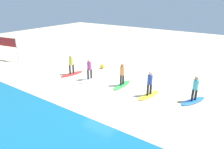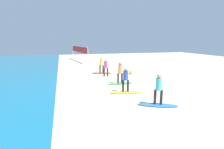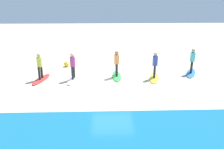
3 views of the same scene
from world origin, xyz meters
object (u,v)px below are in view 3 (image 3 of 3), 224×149
Objects in this scene: surfboard_green at (117,76)px; surfboard_white at (74,79)px; surfer_blue at (192,59)px; surfer_yellow at (155,63)px; surfboard_yellow at (154,78)px; surfboard_red at (41,79)px; beach_ball at (67,64)px; surfboard_blue at (191,73)px; surfer_white at (73,64)px; surfer_green at (117,61)px; surfer_red at (40,64)px.

surfboard_green is 1.00× the size of surfboard_white.
surfer_yellow is at bearing 17.57° from surfer_blue.
surfboard_white is at bearing 0.76° from surfer_yellow.
surfboard_yellow and surfboard_red have the same top height.
surfer_yellow is at bearing 155.38° from beach_ball.
surfer_yellow reaches higher than surfboard_red.
surfer_yellow is 0.78× the size of surfboard_green.
surfboard_yellow is at bearing -47.90° from surfboard_blue.
surfboard_white is 0.99m from surfer_white.
surfer_white is (2.75, 0.48, 0.00)m from surfer_green.
surfer_green reaches higher than surfboard_blue.
surfboard_green is at bearing -104.04° from surfer_green.
surfboard_white is at bearing 178.63° from surfer_red.
surfboard_yellow is 1.28× the size of surfer_red.
surfboard_yellow is at bearing 80.54° from surfboard_green.
surfer_blue is 9.91m from surfer_red.
surfer_blue is 5.19m from surfboard_green.
surfer_blue is 2.99m from surfboard_yellow.
surfer_red reaches higher than surfboard_green.
surfer_green is (2.39, -0.41, 0.00)m from surfer_yellow.
surfer_white reaches higher than surfboard_yellow.
surfer_green is at bearing 108.12° from surfboard_red.
surfboard_white is 2.05m from surfboard_red.
surfer_yellow is (2.68, 0.85, 0.99)m from surfboard_blue.
surfer_white is at bearing -58.78° from surfboard_blue.
surfer_green is 2.96m from surfboard_white.
surfboard_red is (2.05, -0.05, -0.99)m from surfer_white.
surfboard_green is at bearing 4.98° from surfer_blue.
surfboard_yellow is at bearing 170.34° from surfer_green.
surfer_white is (5.14, 0.07, 0.00)m from surfer_yellow.
surfer_blue is 2.82m from surfer_yellow.
surfer_yellow is at bearing 99.75° from surfboard_white.
surfboard_blue is 9.91m from surfboard_red.
surfboard_blue is at bearing 120.74° from surfboard_yellow.
surfer_blue is at bearing -173.31° from surfer_white.
surfboard_green is 4.81m from surfboard_red.
surfer_red is (4.79, 0.43, 0.99)m from surfboard_green.
surfboard_white is at bearing 9.83° from surfer_green.
surfboard_blue is 9.96m from surfer_red.
surfer_blue is 5.10m from surfer_green.
beach_ball reaches higher than surfboard_yellow.
beach_ball is (8.68, -1.90, -0.84)m from surfer_blue.
surfboard_blue is 1.28× the size of surfer_white.
surfer_white is (-0.00, 0.00, 0.99)m from surfboard_white.
surfboard_blue is 5.19m from surfer_green.
surfboard_red is at bearing -90.00° from surfer_red.
surfer_green is 4.20× the size of beach_ball.
beach_ball reaches higher than surfboard_green.
surfer_blue is at bearing -162.43° from surfer_yellow.
surfer_yellow is at bearing -47.90° from surfboard_blue.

